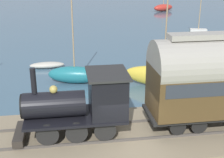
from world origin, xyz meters
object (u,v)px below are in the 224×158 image
Objects in this scene: steam_locomotive at (84,101)px; rowboat_far_out at (199,60)px; sailboat_green at (198,37)px; sailboat_yellow at (163,76)px; rowboat_mid_harbor at (103,98)px; rowboat_near_shore at (47,65)px; sailboat_red at (163,7)px; sailboat_teal at (75,74)px.

rowboat_far_out is (12.14, -10.91, -2.12)m from steam_locomotive.
sailboat_yellow is (-12.10, 7.68, 0.17)m from sailboat_green.
steam_locomotive is 2.54× the size of rowboat_mid_harbor.
steam_locomotive is 0.65× the size of sailboat_green.
sailboat_yellow is 3.02× the size of rowboat_near_shore.
rowboat_far_out is at bearing -41.94° from steam_locomotive.
rowboat_mid_harbor is 8.22m from rowboat_near_shore.
sailboat_green reaches higher than rowboat_far_out.
rowboat_near_shore is (-32.36, 20.13, -0.43)m from sailboat_red.
sailboat_yellow is 9.96m from rowboat_near_shore.
sailboat_green is 7.28m from rowboat_far_out.
rowboat_mid_harbor is (5.11, -1.44, -2.13)m from steam_locomotive.
sailboat_yellow reaches higher than rowboat_mid_harbor.
steam_locomotive is 8.73m from sailboat_teal.
rowboat_mid_harbor is at bearing 153.00° from sailboat_green.
sailboat_teal is (8.57, 0.18, -1.65)m from steam_locomotive.
sailboat_green is (18.90, -13.57, -1.64)m from steam_locomotive.
sailboat_yellow reaches higher than sailboat_green.
rowboat_near_shore is (3.85, 2.15, -0.39)m from sailboat_teal.
sailboat_teal is 2.57× the size of rowboat_far_out.
sailboat_green is 14.34m from sailboat_yellow.
sailboat_green is 1.13× the size of sailboat_teal.
rowboat_far_out is at bearing 142.77° from sailboat_red.
sailboat_green is 2.90× the size of rowboat_far_out.
sailboat_red is at bearing 5.05° from sailboat_green.
sailboat_green is at bearing -69.56° from rowboat_near_shore.
rowboat_near_shore is at bearing 10.59° from steam_locomotive.
sailboat_teal reaches higher than rowboat_mid_harbor.
sailboat_red is at bearing -13.44° from rowboat_far_out.
rowboat_near_shore is at bearing 87.28° from rowboat_far_out.
sailboat_green is 17.19m from sailboat_teal.
steam_locomotive reaches higher than rowboat_far_out.
sailboat_red is 3.61× the size of rowboat_far_out.
sailboat_teal is 11.65m from rowboat_far_out.
sailboat_red is 4.87× the size of rowboat_mid_harbor.
sailboat_red is 33.37m from rowboat_far_out.
rowboat_mid_harbor is at bearing -141.73° from sailboat_teal.
sailboat_yellow is (-37.99, 11.92, 0.14)m from sailboat_red.
rowboat_near_shore is (12.42, 2.32, -2.04)m from steam_locomotive.
sailboat_yellow is 4.27× the size of rowboat_mid_harbor.
sailboat_teal is 4.43m from rowboat_near_shore.
sailboat_yellow is at bearing 161.94° from sailboat_green.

